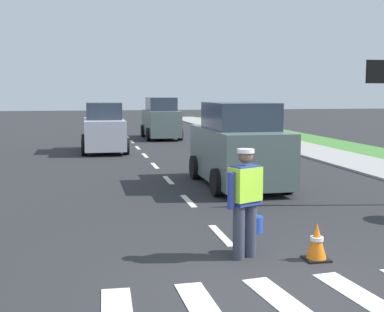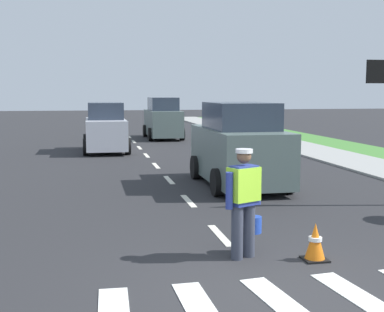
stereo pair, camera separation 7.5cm
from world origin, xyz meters
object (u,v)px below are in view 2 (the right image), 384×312
Objects in this scene: traffic_cone_near at (315,242)px; car_outgoing_ahead at (239,147)px; car_outgoing_far at (163,120)px; car_oncoming_second at (106,129)px; road_worker at (244,197)px.

car_outgoing_ahead reaches higher than traffic_cone_near.
traffic_cone_near is 0.13× the size of car_outgoing_far.
car_oncoming_second is 0.91× the size of car_outgoing_ahead.
car_outgoing_ahead is at bearing -90.08° from car_outgoing_far.
traffic_cone_near is 0.14× the size of car_outgoing_ahead.
car_oncoming_second is (-2.60, 15.32, 0.68)m from traffic_cone_near.
car_outgoing_far is at bearing 61.08° from car_oncoming_second.
road_worker is at bearing 161.33° from traffic_cone_near.
traffic_cone_near is 6.43m from car_outgoing_ahead.
car_outgoing_far is 14.89m from car_outgoing_ahead.
road_worker reaches higher than traffic_cone_near.
car_outgoing_ahead is (1.66, 6.01, 0.11)m from road_worker.
car_outgoing_far is (1.68, 20.89, 0.11)m from road_worker.
car_outgoing_ahead is at bearing 74.58° from road_worker.
traffic_cone_near is at bearing -95.84° from car_outgoing_ahead.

